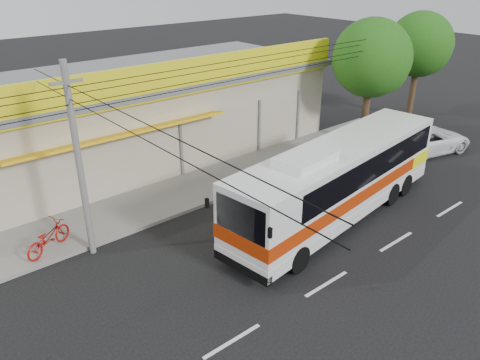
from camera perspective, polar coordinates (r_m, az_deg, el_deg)
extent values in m
plane|color=black|center=(17.40, 4.19, -8.64)|extent=(120.00, 120.00, 0.00)
cube|color=slate|center=(21.46, -6.91, -1.54)|extent=(30.00, 3.20, 0.15)
cube|color=#A99D88|center=(25.28, -14.22, 7.03)|extent=(22.00, 8.00, 4.20)
cube|color=#53565A|center=(24.70, -14.77, 11.98)|extent=(22.60, 8.60, 0.30)
cube|color=yellow|center=(21.01, -9.87, 11.73)|extent=(22.00, 0.24, 1.60)
cube|color=red|center=(20.09, -14.81, 10.66)|extent=(9.00, 0.10, 1.20)
cube|color=#147434|center=(24.79, 3.55, 14.09)|extent=(2.40, 0.10, 1.10)
cube|color=navy|center=(26.68, 7.94, 14.71)|extent=(2.20, 0.10, 1.10)
cube|color=#D6A20B|center=(20.50, -14.04, 5.46)|extent=(10.00, 1.20, 0.37)
cube|color=silver|center=(19.01, 11.94, 0.24)|extent=(11.70, 3.78, 2.78)
cube|color=#A92A07|center=(19.15, 11.85, -0.67)|extent=(11.74, 3.82, 0.53)
cube|color=#E5E90C|center=(23.25, 18.44, 3.27)|extent=(1.82, 2.62, 0.57)
cube|color=black|center=(19.30, 13.16, 2.52)|extent=(9.80, 3.58, 1.05)
cube|color=black|center=(14.74, 0.19, -5.04)|extent=(0.41, 2.11, 1.44)
cube|color=silver|center=(16.53, 7.98, 2.58)|extent=(2.44, 1.61, 0.34)
cylinder|color=black|center=(16.19, 7.07, -9.54)|extent=(1.03, 0.43, 1.00)
cylinder|color=black|center=(17.31, 1.30, -6.80)|extent=(1.03, 0.43, 1.00)
cylinder|color=black|center=(22.34, 19.36, -0.54)|extent=(1.03, 0.43, 1.00)
cylinder|color=black|center=(23.17, 14.58, 1.04)|extent=(1.03, 0.43, 1.00)
imported|color=#950E0A|center=(18.20, -22.37, -6.51)|extent=(2.14, 1.59, 1.07)
imported|color=white|center=(27.76, 21.76, 4.59)|extent=(5.62, 3.50, 1.45)
cylinder|color=#5B5B59|center=(16.53, -18.99, 1.77)|extent=(0.23, 0.23, 6.96)
cube|color=#5B5B59|center=(15.70, -20.43, 11.12)|extent=(1.04, 0.10, 0.10)
cylinder|color=#372616|center=(27.66, 15.02, 7.80)|extent=(0.40, 0.40, 3.57)
sphere|color=#15490F|center=(26.93, 15.78, 14.13)|extent=(4.24, 4.24, 4.24)
sphere|color=#15490F|center=(27.42, 17.02, 12.74)|extent=(2.68, 2.68, 2.68)
cylinder|color=#372616|center=(33.81, 20.27, 10.14)|extent=(0.39, 0.39, 3.48)
sphere|color=#15490F|center=(33.23, 21.08, 15.18)|extent=(4.13, 4.13, 4.13)
sphere|color=#15490F|center=(33.74, 21.97, 14.04)|extent=(2.61, 2.61, 2.61)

